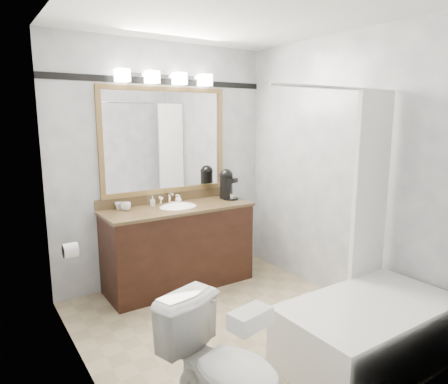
{
  "coord_description": "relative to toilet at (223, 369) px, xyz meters",
  "views": [
    {
      "loc": [
        -1.79,
        -2.54,
        1.74
      ],
      "look_at": [
        0.12,
        0.35,
        1.09
      ],
      "focal_mm": 32.0,
      "sensor_mm": 36.0,
      "label": 1
    }
  ],
  "objects": [
    {
      "name": "tp_roll",
      "position": [
        -0.44,
        1.54,
        0.33
      ],
      "size": [
        0.11,
        0.12,
        0.12
      ],
      "primitive_type": "cylinder",
      "rotation": [
        0.0,
        1.57,
        0.0
      ],
      "color": "white",
      "rests_on": "room"
    },
    {
      "name": "tissue_box",
      "position": [
        0.0,
        -0.24,
        0.41
      ],
      "size": [
        0.23,
        0.15,
        0.09
      ],
      "primitive_type": "cube",
      "rotation": [
        0.0,
        0.0,
        0.18
      ],
      "color": "white",
      "rests_on": "toilet"
    },
    {
      "name": "toilet",
      "position": [
        0.0,
        0.0,
        0.0
      ],
      "size": [
        0.61,
        0.81,
        0.74
      ],
      "primitive_type": "imported",
      "rotation": [
        0.0,
        0.0,
        0.31
      ],
      "color": "white",
      "rests_on": "ground"
    },
    {
      "name": "vanity",
      "position": [
        0.7,
        1.9,
        0.07
      ],
      "size": [
        1.53,
        0.58,
        0.97
      ],
      "color": "black",
      "rests_on": "ground"
    },
    {
      "name": "cup_right",
      "position": [
        0.15,
        2.11,
        0.52
      ],
      "size": [
        0.09,
        0.09,
        0.07
      ],
      "primitive_type": "imported",
      "rotation": [
        0.0,
        0.0,
        0.4
      ],
      "color": "white",
      "rests_on": "vanity"
    },
    {
      "name": "vanity_light_bar",
      "position": [
        0.7,
        2.11,
        1.76
      ],
      "size": [
        1.02,
        0.14,
        0.12
      ],
      "color": "silver",
      "rests_on": "room"
    },
    {
      "name": "cup_left",
      "position": [
        0.19,
        2.03,
        0.52
      ],
      "size": [
        0.12,
        0.12,
        0.08
      ],
      "primitive_type": "imported",
      "rotation": [
        0.0,
        0.0,
        0.3
      ],
      "color": "white",
      "rests_on": "vanity"
    },
    {
      "name": "soap_bottle_a",
      "position": [
        0.48,
        2.03,
        0.53
      ],
      "size": [
        0.06,
        0.06,
        0.1
      ],
      "primitive_type": "imported",
      "rotation": [
        0.0,
        0.0,
        -0.41
      ],
      "color": "white",
      "rests_on": "vanity"
    },
    {
      "name": "soap_bar",
      "position": [
        0.71,
        2.01,
        0.49
      ],
      "size": [
        0.09,
        0.07,
        0.02
      ],
      "primitive_type": "cube",
      "rotation": [
        0.0,
        0.0,
        -0.43
      ],
      "color": "beige",
      "rests_on": "vanity"
    },
    {
      "name": "soap_bottle_b",
      "position": [
        0.77,
        2.04,
        0.53
      ],
      "size": [
        0.09,
        0.09,
        0.09
      ],
      "primitive_type": "imported",
      "rotation": [
        0.0,
        0.0,
        -0.33
      ],
      "color": "white",
      "rests_on": "vanity"
    },
    {
      "name": "mirror",
      "position": [
        0.7,
        2.16,
        1.13
      ],
      "size": [
        1.4,
        0.04,
        1.1
      ],
      "color": "olive",
      "rests_on": "room"
    },
    {
      "name": "room",
      "position": [
        0.7,
        0.88,
        0.88
      ],
      "size": [
        2.42,
        2.62,
        2.52
      ],
      "color": "tan",
      "rests_on": "ground"
    },
    {
      "name": "coffee_maker",
      "position": [
        1.32,
        1.94,
        0.65
      ],
      "size": [
        0.18,
        0.21,
        0.33
      ],
      "rotation": [
        0.0,
        0.0,
        0.37
      ],
      "color": "black",
      "rests_on": "vanity"
    },
    {
      "name": "bathtub",
      "position": [
        1.25,
        -0.02,
        -0.09
      ],
      "size": [
        1.3,
        0.75,
        1.96
      ],
      "color": "white",
      "rests_on": "ground"
    },
    {
      "name": "accent_stripe",
      "position": [
        0.7,
        2.17,
        1.73
      ],
      "size": [
        2.4,
        0.01,
        0.06
      ],
      "primitive_type": "cube",
      "color": "black",
      "rests_on": "room"
    }
  ]
}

